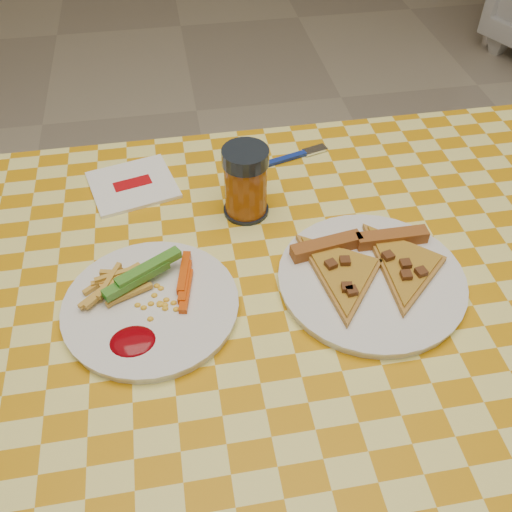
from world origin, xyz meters
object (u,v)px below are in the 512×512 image
at_px(plate_left, 151,307).
at_px(drink_glass, 246,183).
at_px(plate_right, 371,281).
at_px(table, 282,343).

height_order(plate_left, drink_glass, drink_glass).
distance_m(plate_left, plate_right, 0.31).
bearing_deg(table, plate_left, 169.83).
bearing_deg(drink_glass, plate_right, -51.10).
xyz_separation_m(plate_left, drink_glass, (0.16, 0.18, 0.05)).
bearing_deg(drink_glass, plate_left, -131.44).
relative_size(plate_left, plate_right, 0.90).
relative_size(plate_right, drink_glass, 2.19).
relative_size(table, drink_glass, 10.93).
bearing_deg(plate_left, drink_glass, 48.56).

